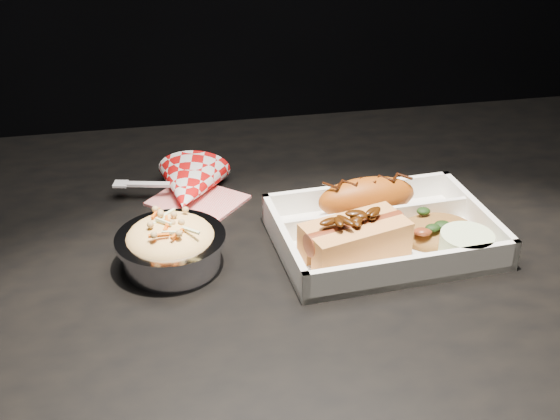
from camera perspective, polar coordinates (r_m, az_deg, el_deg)
The scene contains 8 objects.
dining_table at distance 0.89m, azimuth 2.80°, elevation -7.74°, with size 1.20×0.80×0.75m.
food_tray at distance 0.84m, azimuth 8.31°, elevation -2.10°, with size 0.26×0.20×0.04m.
fried_pastry at distance 0.87m, azimuth 7.06°, elevation 1.02°, with size 0.12×0.05×0.05m, color #A14A10.
hotdog at distance 0.79m, azimuth 6.13°, elevation -2.13°, with size 0.13×0.09×0.06m.
fried_rice_mound at distance 0.85m, azimuth 12.74°, elevation -1.13°, with size 0.10×0.08×0.03m, color #94602B.
cupcake_liner at distance 0.82m, azimuth 14.88°, elevation -2.83°, with size 0.06×0.06×0.03m, color beige.
foil_coleslaw_cup at distance 0.79m, azimuth -8.86°, elevation -2.72°, with size 0.12×0.12×0.06m.
napkin_fork at distance 0.93m, azimuth -7.40°, elevation 1.83°, with size 0.18×0.14×0.10m.
Camera 1 is at (-0.18, -0.68, 1.20)m, focal length 45.00 mm.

